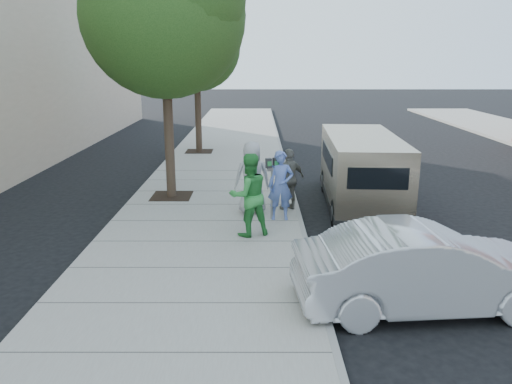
{
  "coord_description": "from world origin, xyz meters",
  "views": [
    {
      "loc": [
        0.29,
        -12.29,
        4.22
      ],
      "look_at": [
        0.28,
        -0.67,
        1.1
      ],
      "focal_mm": 35.0,
      "sensor_mm": 36.0,
      "label": 1
    }
  ],
  "objects_px": {
    "tree_far": "(197,42)",
    "sedan": "(426,269)",
    "parking_meter": "(272,175)",
    "person_gray_shirt": "(252,178)",
    "person_striped_polo": "(289,179)",
    "tree_near": "(165,9)",
    "person_green_shirt": "(249,195)",
    "person_officer": "(281,186)",
    "van": "(360,169)"
  },
  "relations": [
    {
      "from": "person_officer",
      "to": "person_gray_shirt",
      "type": "distance_m",
      "value": 0.93
    },
    {
      "from": "tree_near",
      "to": "sedan",
      "type": "xyz_separation_m",
      "value": [
        5.45,
        -6.8,
        -4.81
      ]
    },
    {
      "from": "person_green_shirt",
      "to": "person_gray_shirt",
      "type": "bearing_deg",
      "value": -114.38
    },
    {
      "from": "person_green_shirt",
      "to": "person_striped_polo",
      "type": "bearing_deg",
      "value": -139.74
    },
    {
      "from": "tree_far",
      "to": "person_green_shirt",
      "type": "distance_m",
      "value": 11.92
    },
    {
      "from": "tree_near",
      "to": "person_striped_polo",
      "type": "distance_m",
      "value": 5.87
    },
    {
      "from": "parking_meter",
      "to": "person_gray_shirt",
      "type": "xyz_separation_m",
      "value": [
        -0.52,
        0.54,
        -0.19
      ]
    },
    {
      "from": "tree_near",
      "to": "person_green_shirt",
      "type": "bearing_deg",
      "value": -55.66
    },
    {
      "from": "person_striped_polo",
      "to": "person_gray_shirt",
      "type": "bearing_deg",
      "value": -18.41
    },
    {
      "from": "van",
      "to": "person_green_shirt",
      "type": "height_order",
      "value": "person_green_shirt"
    },
    {
      "from": "van",
      "to": "person_green_shirt",
      "type": "relative_size",
      "value": 2.93
    },
    {
      "from": "person_officer",
      "to": "person_green_shirt",
      "type": "distance_m",
      "value": 1.47
    },
    {
      "from": "van",
      "to": "person_striped_polo",
      "type": "distance_m",
      "value": 2.25
    },
    {
      "from": "parking_meter",
      "to": "sedan",
      "type": "xyz_separation_m",
      "value": [
        2.51,
        -4.57,
        -0.58
      ]
    },
    {
      "from": "van",
      "to": "person_striped_polo",
      "type": "height_order",
      "value": "van"
    },
    {
      "from": "tree_far",
      "to": "person_gray_shirt",
      "type": "bearing_deg",
      "value": -75.34
    },
    {
      "from": "parking_meter",
      "to": "person_green_shirt",
      "type": "relative_size",
      "value": 0.82
    },
    {
      "from": "person_green_shirt",
      "to": "person_striped_polo",
      "type": "xyz_separation_m",
      "value": [
        1.08,
        2.1,
        -0.13
      ]
    },
    {
      "from": "sedan",
      "to": "person_gray_shirt",
      "type": "relative_size",
      "value": 2.29
    },
    {
      "from": "person_green_shirt",
      "to": "parking_meter",
      "type": "bearing_deg",
      "value": -137.54
    },
    {
      "from": "tree_far",
      "to": "person_green_shirt",
      "type": "relative_size",
      "value": 3.29
    },
    {
      "from": "parking_meter",
      "to": "van",
      "type": "relative_size",
      "value": 0.28
    },
    {
      "from": "sedan",
      "to": "person_gray_shirt",
      "type": "distance_m",
      "value": 5.95
    },
    {
      "from": "person_officer",
      "to": "person_gray_shirt",
      "type": "relative_size",
      "value": 0.92
    },
    {
      "from": "tree_near",
      "to": "tree_far",
      "type": "relative_size",
      "value": 1.16
    },
    {
      "from": "tree_near",
      "to": "van",
      "type": "distance_m",
      "value": 7.13
    },
    {
      "from": "sedan",
      "to": "person_green_shirt",
      "type": "distance_m",
      "value": 4.56
    },
    {
      "from": "person_gray_shirt",
      "to": "parking_meter",
      "type": "bearing_deg",
      "value": 125.06
    },
    {
      "from": "tree_far",
      "to": "sedan",
      "type": "height_order",
      "value": "tree_far"
    },
    {
      "from": "sedan",
      "to": "person_striped_polo",
      "type": "relative_size",
      "value": 2.63
    },
    {
      "from": "van",
      "to": "person_officer",
      "type": "height_order",
      "value": "van"
    },
    {
      "from": "tree_near",
      "to": "person_gray_shirt",
      "type": "relative_size",
      "value": 3.83
    },
    {
      "from": "tree_near",
      "to": "van",
      "type": "relative_size",
      "value": 1.3
    },
    {
      "from": "person_gray_shirt",
      "to": "person_striped_polo",
      "type": "xyz_separation_m",
      "value": [
        1.02,
        0.32,
        -0.13
      ]
    },
    {
      "from": "sedan",
      "to": "van",
      "type": "bearing_deg",
      "value": -6.01
    },
    {
      "from": "sedan",
      "to": "person_striped_polo",
      "type": "bearing_deg",
      "value": 15.17
    },
    {
      "from": "parking_meter",
      "to": "person_gray_shirt",
      "type": "relative_size",
      "value": 0.82
    },
    {
      "from": "van",
      "to": "person_striped_polo",
      "type": "bearing_deg",
      "value": -156.65
    },
    {
      "from": "tree_near",
      "to": "parking_meter",
      "type": "xyz_separation_m",
      "value": [
        2.95,
        -2.23,
        -4.22
      ]
    },
    {
      "from": "parking_meter",
      "to": "tree_far",
      "type": "bearing_deg",
      "value": 85.69
    },
    {
      "from": "parking_meter",
      "to": "person_gray_shirt",
      "type": "height_order",
      "value": "person_gray_shirt"
    },
    {
      "from": "tree_far",
      "to": "person_gray_shirt",
      "type": "distance_m",
      "value": 10.31
    },
    {
      "from": "tree_far",
      "to": "person_green_shirt",
      "type": "xyz_separation_m",
      "value": [
        2.37,
        -11.07,
        -3.75
      ]
    },
    {
      "from": "parking_meter",
      "to": "person_officer",
      "type": "height_order",
      "value": "person_officer"
    },
    {
      "from": "tree_near",
      "to": "person_officer",
      "type": "relative_size",
      "value": 4.17
    },
    {
      "from": "person_green_shirt",
      "to": "person_gray_shirt",
      "type": "distance_m",
      "value": 1.78
    },
    {
      "from": "tree_near",
      "to": "person_striped_polo",
      "type": "height_order",
      "value": "tree_near"
    },
    {
      "from": "van",
      "to": "person_gray_shirt",
      "type": "bearing_deg",
      "value": -157.53
    },
    {
      "from": "parking_meter",
      "to": "van",
      "type": "bearing_deg",
      "value": 11.13
    },
    {
      "from": "sedan",
      "to": "person_officer",
      "type": "height_order",
      "value": "person_officer"
    }
  ]
}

